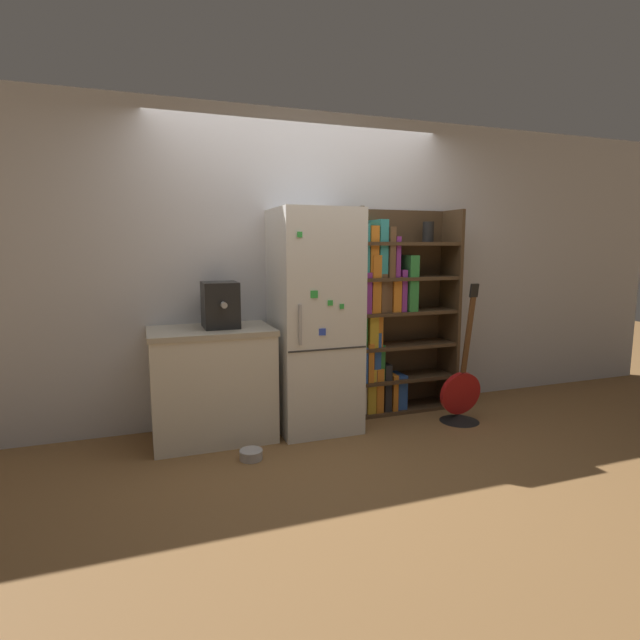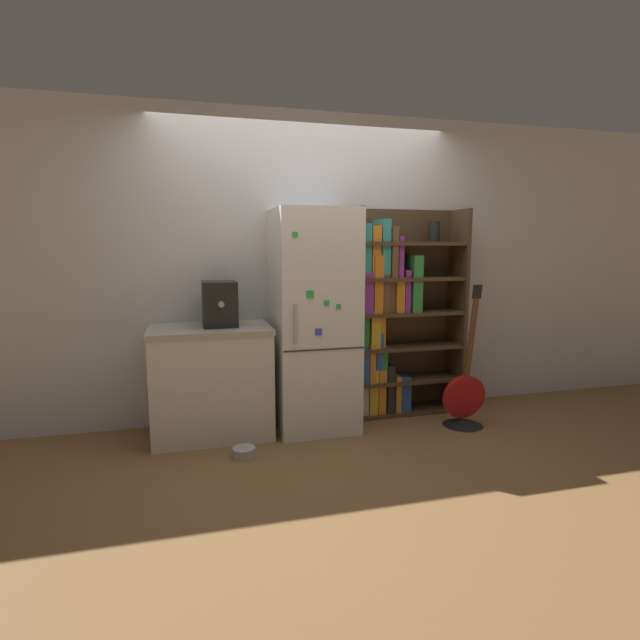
# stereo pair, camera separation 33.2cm
# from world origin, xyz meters

# --- Properties ---
(ground_plane) EXTENTS (16.00, 16.00, 0.00)m
(ground_plane) POSITION_xyz_m (0.00, 0.00, 0.00)
(ground_plane) COLOR olive
(wall_back) EXTENTS (8.00, 0.05, 2.60)m
(wall_back) POSITION_xyz_m (0.00, 0.47, 1.30)
(wall_back) COLOR silver
(wall_back) RESTS_ON ground_plane
(refrigerator) EXTENTS (0.64, 0.66, 1.78)m
(refrigerator) POSITION_xyz_m (-0.00, 0.13, 0.89)
(refrigerator) COLOR white
(refrigerator) RESTS_ON ground_plane
(bookshelf) EXTENTS (1.00, 0.35, 1.81)m
(bookshelf) POSITION_xyz_m (0.76, 0.31, 0.86)
(bookshelf) COLOR #4C3823
(bookshelf) RESTS_ON ground_plane
(kitchen_counter) EXTENTS (0.93, 0.60, 0.87)m
(kitchen_counter) POSITION_xyz_m (-0.83, 0.16, 0.44)
(kitchen_counter) COLOR silver
(kitchen_counter) RESTS_ON ground_plane
(espresso_machine) EXTENTS (0.26, 0.36, 0.35)m
(espresso_machine) POSITION_xyz_m (-0.74, 0.18, 1.04)
(espresso_machine) COLOR black
(espresso_machine) RESTS_ON kitchen_counter
(guitar) EXTENTS (0.37, 0.34, 1.19)m
(guitar) POSITION_xyz_m (1.21, -0.19, 0.17)
(guitar) COLOR black
(guitar) RESTS_ON ground_plane
(pet_bowl) EXTENTS (0.17, 0.17, 0.07)m
(pet_bowl) POSITION_xyz_m (-0.64, -0.34, 0.04)
(pet_bowl) COLOR #B7B7BC
(pet_bowl) RESTS_ON ground_plane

